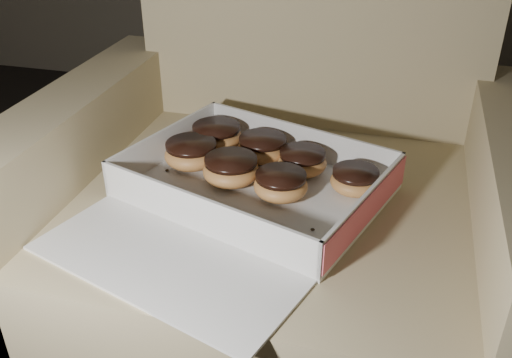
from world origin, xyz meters
name	(u,v)px	position (x,y,z in m)	size (l,w,h in m)	color
armchair	(281,229)	(0.35, 0.77, 0.31)	(0.93, 0.79, 0.97)	tan
bakery_box	(243,197)	(0.31, 0.65, 0.45)	(0.56, 0.61, 0.07)	silver
donut_a	(281,185)	(0.37, 0.68, 0.47)	(0.10, 0.10, 0.05)	#D88E4B
donut_b	(231,170)	(0.27, 0.70, 0.47)	(0.10, 0.10, 0.05)	#D88E4B
donut_c	(355,180)	(0.49, 0.73, 0.47)	(0.09, 0.09, 0.04)	#D88E4B
donut_d	(302,161)	(0.39, 0.77, 0.47)	(0.09, 0.09, 0.05)	#D88E4B
donut_e	(191,153)	(0.18, 0.74, 0.47)	(0.10, 0.10, 0.05)	#D88E4B
donut_f	(263,148)	(0.31, 0.80, 0.47)	(0.10, 0.10, 0.05)	#D88E4B
donut_g	(217,136)	(0.20, 0.83, 0.47)	(0.10, 0.10, 0.05)	#D88E4B
crumb_a	(193,209)	(0.24, 0.59, 0.45)	(0.01, 0.01, 0.00)	black
crumb_b	(313,230)	(0.44, 0.59, 0.45)	(0.01, 0.01, 0.00)	black
crumb_c	(167,170)	(0.14, 0.71, 0.45)	(0.01, 0.01, 0.00)	black
crumb_d	(170,194)	(0.18, 0.63, 0.45)	(0.01, 0.01, 0.00)	black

